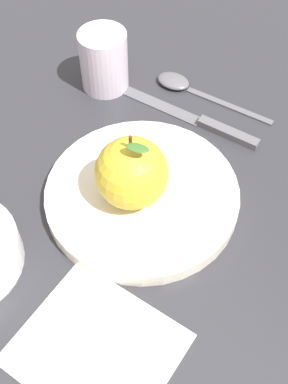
% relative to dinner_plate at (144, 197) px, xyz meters
% --- Properties ---
extents(ground_plane, '(2.40, 2.40, 0.00)m').
position_rel_dinner_plate_xyz_m(ground_plane, '(-0.00, 0.01, -0.01)').
color(ground_plane, '#2D2D33').
extents(dinner_plate, '(0.23, 0.23, 0.02)m').
position_rel_dinner_plate_xyz_m(dinner_plate, '(0.00, 0.00, 0.00)').
color(dinner_plate, silver).
rests_on(dinner_plate, ground_plane).
extents(apple, '(0.08, 0.08, 0.10)m').
position_rel_dinner_plate_xyz_m(apple, '(-0.00, -0.01, 0.05)').
color(apple, gold).
rests_on(apple, dinner_plate).
extents(cup, '(0.07, 0.07, 0.08)m').
position_rel_dinner_plate_xyz_m(cup, '(-0.21, 0.07, 0.04)').
color(cup, silver).
rests_on(cup, ground_plane).
extents(knife, '(0.20, 0.10, 0.01)m').
position_rel_dinner_plate_xyz_m(knife, '(-0.07, 0.14, -0.01)').
color(knife, '#59595E').
rests_on(knife, ground_plane).
extents(spoon, '(0.17, 0.09, 0.01)m').
position_rel_dinner_plate_xyz_m(spoon, '(-0.13, 0.16, -0.01)').
color(spoon, '#59595E').
rests_on(spoon, ground_plane).
extents(linen_napkin, '(0.19, 0.18, 0.00)m').
position_rel_dinner_plate_xyz_m(linen_napkin, '(0.12, -0.14, -0.01)').
color(linen_napkin, silver).
rests_on(linen_napkin, ground_plane).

